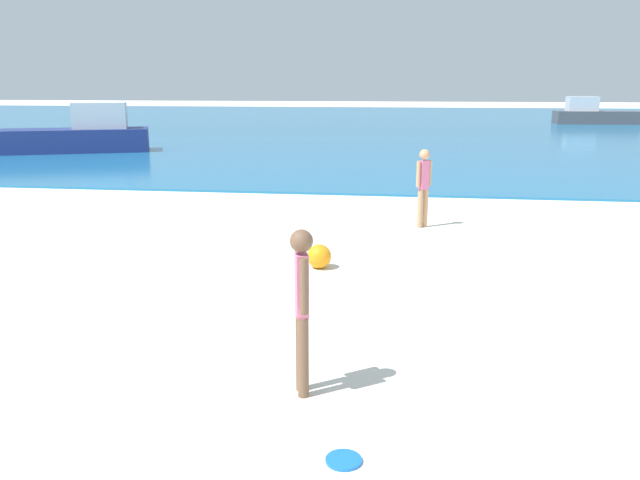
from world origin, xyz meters
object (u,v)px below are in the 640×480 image
Objects in this scene: boat_near at (80,135)px; beach_ball at (319,256)px; person_distant at (424,183)px; boat_far at (593,114)px; person_standing at (302,302)px; frisbee at (344,460)px.

boat_near reaches higher than beach_ball.
person_distant reaches higher than beach_ball.
person_distant is 36.55m from boat_far.
person_standing is 1.01× the size of person_distant.
boat_far reaches higher than beach_ball.
boat_near is at bearing -164.85° from person_standing.
person_distant is at bearing -111.73° from boat_far.
person_distant is 0.26× the size of boat_near.
person_standing is 4.26m from beach_ball.
frisbee is 44.84m from boat_far.
boat_near is 34.10m from boat_far.
person_distant reaches higher than frisbee.
person_standing reaches higher than frisbee.
boat_near is at bearing 127.85° from beach_ball.
boat_near is (-12.99, 20.79, 0.74)m from frisbee.
boat_near reaches higher than person_distant.
person_standing is 1.48m from frisbee.
beach_ball reaches higher than frisbee.
person_standing is at bearing 114.79° from frisbee.
boat_near is 16.06× the size of beach_ball.
boat_near is 1.11× the size of boat_far.
boat_near is (-13.73, 12.32, -0.15)m from person_distant.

